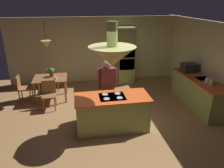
{
  "coord_description": "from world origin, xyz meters",
  "views": [
    {
      "loc": [
        -0.82,
        -4.87,
        3.14
      ],
      "look_at": [
        0.1,
        0.4,
        1.0
      ],
      "focal_mm": 33.94,
      "sensor_mm": 36.0,
      "label": 1
    }
  ],
  "objects_px": {
    "potted_plant_on_table": "(51,72)",
    "microwave_on_counter": "(189,68)",
    "kitchen_island": "(112,113)",
    "cup_on_table": "(55,78)",
    "canister_flour": "(212,83)",
    "dining_table": "(50,81)",
    "chair_facing_island": "(49,93)",
    "chair_by_back_wall": "(53,78)",
    "oven_tower": "(125,56)",
    "canister_sugar": "(208,81)",
    "chair_at_corner": "(22,87)",
    "person_at_island": "(107,85)"
  },
  "relations": [
    {
      "from": "chair_at_corner",
      "to": "chair_facing_island",
      "type": "bearing_deg",
      "value": -125.82
    },
    {
      "from": "canister_flour",
      "to": "microwave_on_counter",
      "type": "height_order",
      "value": "microwave_on_counter"
    },
    {
      "from": "chair_at_corner",
      "to": "cup_on_table",
      "type": "height_order",
      "value": "chair_at_corner"
    },
    {
      "from": "person_at_island",
      "to": "cup_on_table",
      "type": "distance_m",
      "value": 1.91
    },
    {
      "from": "chair_at_corner",
      "to": "canister_sugar",
      "type": "bearing_deg",
      "value": -107.24
    },
    {
      "from": "chair_at_corner",
      "to": "chair_by_back_wall",
      "type": "bearing_deg",
      "value": -54.18
    },
    {
      "from": "kitchen_island",
      "to": "potted_plant_on_table",
      "type": "relative_size",
      "value": 6.2
    },
    {
      "from": "dining_table",
      "to": "cup_on_table",
      "type": "relative_size",
      "value": 11.85
    },
    {
      "from": "canister_sugar",
      "to": "canister_flour",
      "type": "bearing_deg",
      "value": -90.0
    },
    {
      "from": "person_at_island",
      "to": "cup_on_table",
      "type": "height_order",
      "value": "person_at_island"
    },
    {
      "from": "oven_tower",
      "to": "chair_facing_island",
      "type": "distance_m",
      "value": 3.38
    },
    {
      "from": "chair_at_corner",
      "to": "potted_plant_on_table",
      "type": "relative_size",
      "value": 2.9
    },
    {
      "from": "canister_flour",
      "to": "canister_sugar",
      "type": "bearing_deg",
      "value": 90.0
    },
    {
      "from": "kitchen_island",
      "to": "microwave_on_counter",
      "type": "xyz_separation_m",
      "value": [
        2.84,
        1.49,
        0.59
      ]
    },
    {
      "from": "cup_on_table",
      "to": "canister_sugar",
      "type": "relative_size",
      "value": 0.55
    },
    {
      "from": "chair_at_corner",
      "to": "microwave_on_counter",
      "type": "height_order",
      "value": "microwave_on_counter"
    },
    {
      "from": "oven_tower",
      "to": "chair_facing_island",
      "type": "xyz_separation_m",
      "value": [
        -2.8,
        -1.8,
        -0.59
      ]
    },
    {
      "from": "chair_facing_island",
      "to": "canister_sugar",
      "type": "distance_m",
      "value": 4.68
    },
    {
      "from": "potted_plant_on_table",
      "to": "canister_sugar",
      "type": "bearing_deg",
      "value": -21.73
    },
    {
      "from": "chair_by_back_wall",
      "to": "chair_at_corner",
      "type": "distance_m",
      "value": 1.12
    },
    {
      "from": "oven_tower",
      "to": "potted_plant_on_table",
      "type": "xyz_separation_m",
      "value": [
        -2.75,
        -1.05,
        -0.16
      ]
    },
    {
      "from": "chair_by_back_wall",
      "to": "canister_sugar",
      "type": "height_order",
      "value": "canister_sugar"
    },
    {
      "from": "potted_plant_on_table",
      "to": "oven_tower",
      "type": "bearing_deg",
      "value": 20.82
    },
    {
      "from": "chair_at_corner",
      "to": "microwave_on_counter",
      "type": "distance_m",
      "value": 5.51
    },
    {
      "from": "chair_facing_island",
      "to": "canister_flour",
      "type": "distance_m",
      "value": 4.73
    },
    {
      "from": "potted_plant_on_table",
      "to": "cup_on_table",
      "type": "height_order",
      "value": "potted_plant_on_table"
    },
    {
      "from": "potted_plant_on_table",
      "to": "microwave_on_counter",
      "type": "height_order",
      "value": "microwave_on_counter"
    },
    {
      "from": "dining_table",
      "to": "chair_by_back_wall",
      "type": "height_order",
      "value": "chair_by_back_wall"
    },
    {
      "from": "kitchen_island",
      "to": "chair_facing_island",
      "type": "xyz_separation_m",
      "value": [
        -1.7,
        1.44,
        0.05
      ]
    },
    {
      "from": "dining_table",
      "to": "chair_by_back_wall",
      "type": "distance_m",
      "value": 0.68
    },
    {
      "from": "oven_tower",
      "to": "canister_sugar",
      "type": "height_order",
      "value": "oven_tower"
    },
    {
      "from": "canister_sugar",
      "to": "person_at_island",
      "type": "bearing_deg",
      "value": 174.31
    },
    {
      "from": "canister_flour",
      "to": "canister_sugar",
      "type": "height_order",
      "value": "canister_flour"
    },
    {
      "from": "oven_tower",
      "to": "dining_table",
      "type": "height_order",
      "value": "oven_tower"
    },
    {
      "from": "chair_by_back_wall",
      "to": "microwave_on_counter",
      "type": "distance_m",
      "value": 4.75
    },
    {
      "from": "cup_on_table",
      "to": "canister_flour",
      "type": "relative_size",
      "value": 0.49
    },
    {
      "from": "potted_plant_on_table",
      "to": "canister_sugar",
      "type": "xyz_separation_m",
      "value": [
        4.49,
        -1.79,
        0.06
      ]
    },
    {
      "from": "dining_table",
      "to": "canister_flour",
      "type": "relative_size",
      "value": 5.84
    },
    {
      "from": "canister_flour",
      "to": "kitchen_island",
      "type": "bearing_deg",
      "value": -175.4
    },
    {
      "from": "chair_facing_island",
      "to": "microwave_on_counter",
      "type": "height_order",
      "value": "microwave_on_counter"
    },
    {
      "from": "kitchen_island",
      "to": "chair_by_back_wall",
      "type": "bearing_deg",
      "value": 121.65
    },
    {
      "from": "person_at_island",
      "to": "microwave_on_counter",
      "type": "xyz_separation_m",
      "value": [
        2.86,
        0.79,
        0.1
      ]
    },
    {
      "from": "oven_tower",
      "to": "canister_sugar",
      "type": "xyz_separation_m",
      "value": [
        1.74,
        -2.84,
        -0.1
      ]
    },
    {
      "from": "chair_by_back_wall",
      "to": "potted_plant_on_table",
      "type": "bearing_deg",
      "value": 95.14
    },
    {
      "from": "oven_tower",
      "to": "potted_plant_on_table",
      "type": "height_order",
      "value": "oven_tower"
    },
    {
      "from": "canister_flour",
      "to": "chair_facing_island",
      "type": "bearing_deg",
      "value": 165.04
    },
    {
      "from": "oven_tower",
      "to": "chair_by_back_wall",
      "type": "bearing_deg",
      "value": -170.17
    },
    {
      "from": "chair_facing_island",
      "to": "microwave_on_counter",
      "type": "xyz_separation_m",
      "value": [
        4.54,
        0.04,
        0.54
      ]
    },
    {
      "from": "cup_on_table",
      "to": "canister_flour",
      "type": "bearing_deg",
      "value": -20.81
    },
    {
      "from": "kitchen_island",
      "to": "microwave_on_counter",
      "type": "relative_size",
      "value": 4.05
    }
  ]
}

